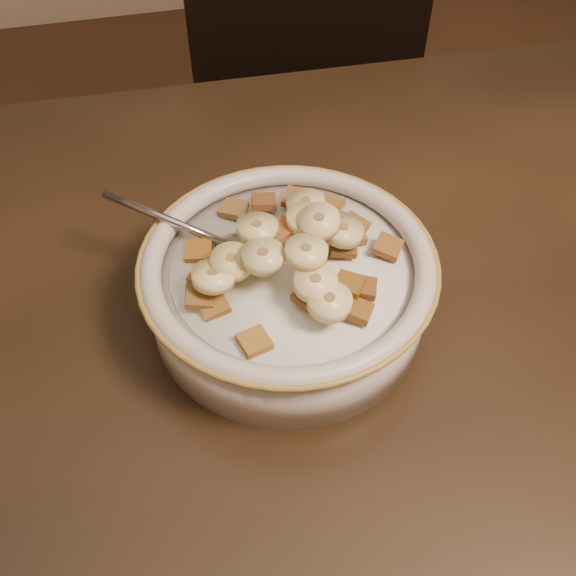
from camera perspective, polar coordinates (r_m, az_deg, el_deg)
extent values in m
cube|color=#342312|center=(0.51, 8.72, -9.68)|extent=(1.43, 0.94, 0.04)
cube|color=black|center=(1.06, 5.02, 8.31)|extent=(0.51, 0.51, 0.95)
cylinder|color=beige|center=(0.51, 0.00, -0.27)|extent=(0.22, 0.22, 0.05)
cylinder|color=silver|center=(0.49, 0.00, 1.73)|extent=(0.18, 0.18, 0.00)
ellipsoid|color=#999AA1|center=(0.50, -3.74, 3.20)|extent=(0.07, 0.06, 0.01)
cube|color=#9D5B22|center=(0.49, -0.68, 5.17)|extent=(0.03, 0.03, 0.01)
cube|color=olive|center=(0.51, 5.63, 4.71)|extent=(0.02, 0.02, 0.01)
cube|color=brown|center=(0.53, -2.17, 7.68)|extent=(0.02, 0.02, 0.01)
cube|color=brown|center=(0.46, -6.67, -1.50)|extent=(0.02, 0.02, 0.01)
cube|color=olive|center=(0.44, -3.01, -4.79)|extent=(0.02, 0.02, 0.01)
cube|color=brown|center=(0.52, 4.83, 5.96)|extent=(0.03, 0.03, 0.01)
cube|color=olive|center=(0.51, 2.20, 6.34)|extent=(0.03, 0.03, 0.01)
cube|color=brown|center=(0.52, 2.81, 6.29)|extent=(0.03, 0.03, 0.01)
cube|color=brown|center=(0.47, 5.42, 0.35)|extent=(0.03, 0.03, 0.01)
cube|color=brown|center=(0.47, -7.89, -0.81)|extent=(0.02, 0.02, 0.01)
cube|color=olive|center=(0.53, -4.92, 7.03)|extent=(0.03, 0.03, 0.01)
cube|color=brown|center=(0.49, 2.70, 4.36)|extent=(0.03, 0.03, 0.01)
cube|color=brown|center=(0.50, -7.95, 3.27)|extent=(0.03, 0.03, 0.01)
cube|color=brown|center=(0.50, 4.94, 3.79)|extent=(0.02, 0.02, 0.01)
cube|color=brown|center=(0.46, 6.21, -1.99)|extent=(0.03, 0.03, 0.01)
cube|color=brown|center=(0.50, 8.90, 3.65)|extent=(0.03, 0.03, 0.01)
cube|color=brown|center=(0.54, 3.66, 7.49)|extent=(0.03, 0.03, 0.01)
cube|color=brown|center=(0.48, -7.42, 1.16)|extent=(0.03, 0.03, 0.01)
cube|color=brown|center=(0.46, 1.97, -0.86)|extent=(0.03, 0.03, 0.01)
cube|color=brown|center=(0.47, 6.65, 0.08)|extent=(0.03, 0.03, 0.01)
cube|color=brown|center=(0.54, 0.70, 7.97)|extent=(0.03, 0.03, 0.01)
cube|color=brown|center=(0.51, 5.95, 5.56)|extent=(0.03, 0.03, 0.01)
cylinder|color=#FEDF8B|center=(0.49, 1.61, 6.13)|extent=(0.04, 0.04, 0.01)
cylinder|color=#FCE79F|center=(0.46, -6.65, 1.03)|extent=(0.04, 0.04, 0.01)
cylinder|color=#DFC577|center=(0.44, 3.71, -1.22)|extent=(0.04, 0.04, 0.01)
cylinder|color=beige|center=(0.49, 4.92, 5.04)|extent=(0.04, 0.04, 0.02)
cylinder|color=beige|center=(0.48, -2.75, 5.31)|extent=(0.04, 0.04, 0.01)
cylinder|color=#DED086|center=(0.48, 2.80, 5.92)|extent=(0.03, 0.03, 0.02)
cylinder|color=#DCD07F|center=(0.51, 1.59, 7.42)|extent=(0.04, 0.04, 0.01)
cylinder|color=beige|center=(0.45, 2.46, 0.48)|extent=(0.03, 0.03, 0.01)
cylinder|color=#F5D68A|center=(0.45, 1.62, 3.20)|extent=(0.04, 0.04, 0.01)
cylinder|color=#EACE78|center=(0.47, -5.03, 2.34)|extent=(0.04, 0.04, 0.01)
cylinder|color=#DFD489|center=(0.46, -2.23, 2.83)|extent=(0.04, 0.04, 0.01)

